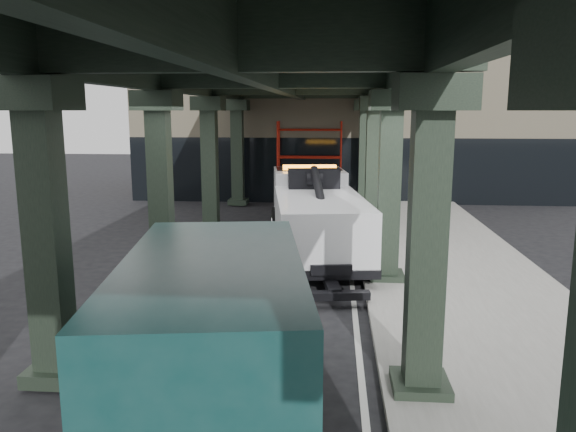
% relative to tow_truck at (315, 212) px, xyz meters
% --- Properties ---
extents(ground, '(90.00, 90.00, 0.00)m').
position_rel_tow_truck_xyz_m(ground, '(-0.59, -4.93, -1.37)').
color(ground, black).
rests_on(ground, ground).
extents(sidewalk, '(5.00, 40.00, 0.15)m').
position_rel_tow_truck_xyz_m(sidewalk, '(3.91, -2.93, -1.29)').
color(sidewalk, gray).
rests_on(sidewalk, ground).
extents(lane_stripe, '(0.12, 38.00, 0.01)m').
position_rel_tow_truck_xyz_m(lane_stripe, '(1.11, -2.93, -1.36)').
color(lane_stripe, silver).
rests_on(lane_stripe, ground).
extents(viaduct, '(7.40, 32.00, 6.40)m').
position_rel_tow_truck_xyz_m(viaduct, '(-0.99, -2.93, 4.09)').
color(viaduct, black).
rests_on(viaduct, ground).
extents(building, '(22.00, 10.00, 8.00)m').
position_rel_tow_truck_xyz_m(building, '(1.41, 15.07, 2.63)').
color(building, '#C6B793').
rests_on(building, ground).
extents(scaffolding, '(3.08, 0.88, 4.00)m').
position_rel_tow_truck_xyz_m(scaffolding, '(-0.59, 9.72, 0.74)').
color(scaffolding, red).
rests_on(scaffolding, ground).
extents(tow_truck, '(3.43, 8.77, 2.81)m').
position_rel_tow_truck_xyz_m(tow_truck, '(0.00, 0.00, 0.00)').
color(tow_truck, black).
rests_on(tow_truck, ground).
extents(towed_van, '(3.30, 6.64, 2.58)m').
position_rel_tow_truck_xyz_m(towed_van, '(-1.04, -9.97, 0.02)').
color(towed_van, '#103A39').
rests_on(towed_van, ground).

